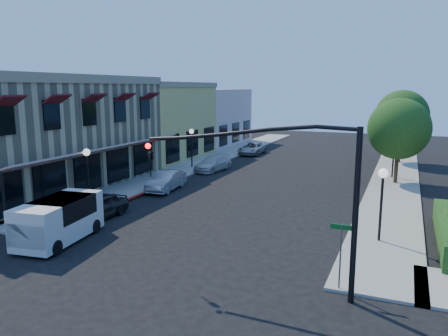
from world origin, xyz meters
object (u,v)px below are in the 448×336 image
at_px(white_van, 58,218).
at_px(parked_car_b, 166,181).
at_px(parked_car_a, 98,207).
at_px(signal_mast_arm, 292,180).
at_px(lamppost_right_far, 394,145).
at_px(parked_car_d, 252,148).
at_px(street_name_sign, 341,246).
at_px(lamppost_right_near, 382,186).
at_px(parked_car_c, 213,164).
at_px(street_tree_b, 402,116).
at_px(lamppost_left_near, 87,162).
at_px(street_tree_a, 399,129).
at_px(lamppost_left_far, 192,138).
at_px(secondary_signal, 2,193).

height_order(white_van, parked_car_b, white_van).
xyz_separation_m(parked_car_a, parked_car_b, (0.00, 7.45, 0.01)).
xyz_separation_m(signal_mast_arm, white_van, (-11.35, 0.77, -2.91)).
distance_m(lamppost_right_far, parked_car_d, 16.87).
bearing_deg(lamppost_right_far, street_name_sign, -92.63).
height_order(lamppost_right_near, parked_car_a, lamppost_right_near).
height_order(signal_mast_arm, parked_car_d, signal_mast_arm).
xyz_separation_m(street_name_sign, parked_car_b, (-13.70, 11.25, -1.01)).
bearing_deg(lamppost_right_near, parked_car_a, -172.25).
bearing_deg(parked_car_b, street_name_sign, -44.98).
xyz_separation_m(signal_mast_arm, parked_car_c, (-12.06, 20.02, -3.45)).
bearing_deg(signal_mast_arm, street_tree_b, 84.49).
bearing_deg(parked_car_c, white_van, -80.03).
distance_m(lamppost_left_near, lamppost_right_near, 17.00).
height_order(street_tree_a, white_van, street_tree_a).
bearing_deg(lamppost_right_near, street_name_sign, -99.78).
distance_m(lamppost_left_near, lamppost_left_far, 14.00).
bearing_deg(street_name_sign, street_tree_a, 86.24).
bearing_deg(street_tree_a, secondary_signal, -129.21).
relative_size(street_tree_a, white_van, 1.34).
xyz_separation_m(lamppost_right_near, parked_car_d, (-14.70, 24.00, -2.09)).
bearing_deg(street_tree_a, street_name_sign, -93.76).
bearing_deg(white_van, street_name_sign, -0.28).
xyz_separation_m(street_tree_a, parked_car_c, (-15.00, -0.48, -3.56)).
xyz_separation_m(lamppost_right_far, parked_car_b, (-14.70, -10.55, -2.05)).
bearing_deg(secondary_signal, lamppost_right_far, 53.86).
relative_size(street_tree_a, lamppost_right_far, 1.82).
bearing_deg(secondary_signal, street_tree_a, 50.79).
height_order(lamppost_left_far, parked_car_a, lamppost_left_far).
height_order(street_tree_b, parked_car_a, street_tree_b).
bearing_deg(lamppost_left_far, street_tree_a, 0.00).
xyz_separation_m(secondary_signal, white_van, (2.51, 0.86, -1.14)).
relative_size(street_tree_a, parked_car_a, 1.63).
distance_m(street_tree_a, street_name_sign, 20.00).
relative_size(secondary_signal, lamppost_right_near, 0.93).
distance_m(signal_mast_arm, parked_car_d, 32.98).
height_order(lamppost_left_near, white_van, lamppost_left_near).
height_order(secondary_signal, lamppost_left_far, lamppost_left_far).
distance_m(street_tree_a, lamppost_right_far, 2.49).
distance_m(lamppost_left_near, parked_car_d, 24.20).
bearing_deg(parked_car_a, street_tree_a, 48.39).
xyz_separation_m(street_tree_b, lamppost_left_far, (-17.30, -10.00, -1.81)).
height_order(secondary_signal, lamppost_right_near, lamppost_right_near).
bearing_deg(street_tree_a, parked_car_c, -178.17).
bearing_deg(parked_car_a, white_van, -77.75).
height_order(lamppost_left_far, parked_car_b, lamppost_left_far).
bearing_deg(street_tree_b, signal_mast_arm, -95.51).
bearing_deg(street_tree_a, parked_car_a, -133.15).
xyz_separation_m(street_name_sign, lamppost_right_near, (1.00, 5.80, 1.04)).
xyz_separation_m(parked_car_b, parked_car_c, (0.00, 8.07, -0.05)).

